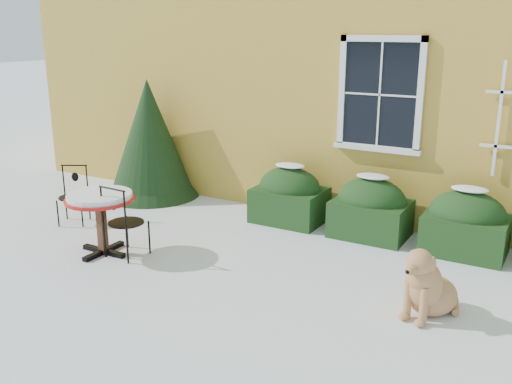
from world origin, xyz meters
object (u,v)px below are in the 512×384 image
Objects in this scene: evergreen_shrub at (150,150)px; dog at (427,287)px; bistro_table at (100,203)px; patio_chair_near at (124,221)px; patio_chair_far at (73,195)px.

dog is (5.35, -2.04, -0.50)m from evergreen_shrub.
patio_chair_near is (0.32, 0.07, -0.21)m from bistro_table.
bistro_table is 1.05× the size of dog.
dog is (4.13, 0.42, -0.37)m from bistro_table.
patio_chair_near is at bearing 12.44° from bistro_table.
evergreen_shrub is 1.79m from patio_chair_far.
evergreen_shrub is 2.75m from bistro_table.
patio_chair_far is at bearing -92.16° from evergreen_shrub.
patio_chair_far is at bearing -19.41° from patio_chair_near.
dog is (5.42, -0.30, -0.11)m from patio_chair_far.
bistro_table reaches higher than dog.
evergreen_shrub is at bearing 116.48° from bistro_table.
bistro_table is at bearing -57.88° from patio_chair_far.
evergreen_shrub reaches higher than patio_chair_far.
bistro_table is (1.23, -2.46, -0.13)m from evergreen_shrub.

